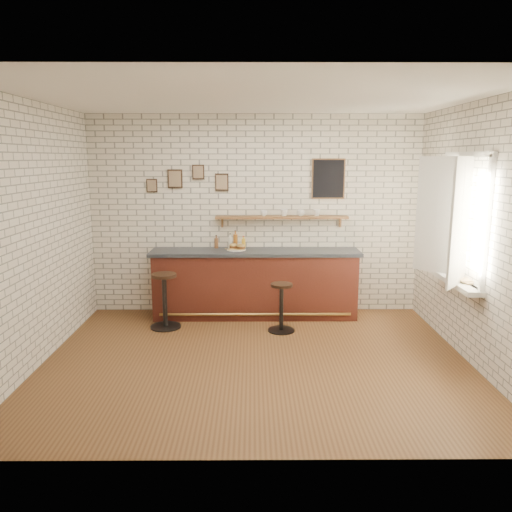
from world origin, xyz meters
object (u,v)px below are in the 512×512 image
Objects in this scene: book_lower at (460,282)px; condiment_bottle_yellow at (244,243)px; bar_stool_right at (281,306)px; book_upper at (459,280)px; ciabatta_sandwich at (237,247)px; bar_counter at (255,283)px; bar_stool_left at (165,299)px; shelf_cup_c at (301,213)px; shelf_cup_a at (264,213)px; shelf_cup_b at (284,213)px; bitters_bottle_brown at (216,243)px; bitters_bottle_amber at (235,241)px; sandwich_plate at (236,250)px; bitters_bottle_white at (230,242)px; shelf_cup_d at (317,213)px.

condiment_bottle_yellow is at bearing 127.20° from book_lower.
bar_stool_right is 3.38× the size of book_upper.
bar_counter is at bearing -6.77° from ciabatta_sandwich.
bar_counter reaches higher than bar_stool_left.
shelf_cup_c is (1.96, 0.73, 1.13)m from bar_stool_left.
bar_counter is 28.23× the size of shelf_cup_a.
book_upper is (1.94, -1.83, -0.59)m from shelf_cup_b.
bar_stool_left is 3.85m from book_upper.
shelf_cup_b is (1.03, 0.01, 0.46)m from bitters_bottle_brown.
bitters_bottle_amber is 1.40m from bar_stool_left.
shelf_cup_c is (0.55, 0.00, 0.00)m from shelf_cup_a.
ciabatta_sandwich reaches higher than sandwich_plate.
bitters_bottle_white is 1.12× the size of book_upper.
ciabatta_sandwich is 0.94× the size of bitters_bottle_amber.
bitters_bottle_brown is at bearing 137.12° from bar_stool_right.
shelf_cup_c is at bearing 0.50° from condiment_bottle_yellow.
bar_stool_right is (0.62, -0.72, -0.70)m from ciabatta_sandwich.
bitters_bottle_brown is (-0.59, 0.19, 0.58)m from bar_counter.
bitters_bottle_amber is at bearing 128.47° from book_lower.
shelf_cup_c is at bearing -36.81° from shelf_cup_b.
shelf_cup_a reaches higher than bar_stool_left.
book_lower is at bearing -89.23° from book_upper.
bar_counter is 1.41m from shelf_cup_d.
bar_counter reaches higher than bar_stool_right.
shelf_cup_d is at bearing -36.81° from shelf_cup_b.
bitters_bottle_brown is at bearing 180.00° from condiment_bottle_yellow.
shelf_cup_d is at bearing 0.29° from bitters_bottle_brown.
bitters_bottle_amber is 2.46× the size of shelf_cup_b.
book_upper is at bearing -31.97° from sandwich_plate.
bar_stool_right is 2.32m from book_lower.
bitters_bottle_amber reaches higher than book_upper.
bar_stool_right is at bearing -115.84° from shelf_cup_a.
bitters_bottle_brown is at bearing 140.65° from shelf_cup_a.
ciabatta_sandwich is 2.44× the size of shelf_cup_d.
sandwich_plate is at bearing 131.58° from bar_stool_right.
shelf_cup_a reaches higher than bar_stool_right.
condiment_bottle_yellow is 0.75× the size of book_lower.
condiment_bottle_yellow is at bearing 103.38° from shelf_cup_c.
sandwich_plate is at bearing -27.54° from bitters_bottle_brown.
condiment_bottle_yellow is 1.47m from bar_stool_left.
bar_counter is at bearing 128.26° from book_lower.
bitters_bottle_white reaches higher than condiment_bottle_yellow.
condiment_bottle_yellow is (-0.18, 0.19, 0.58)m from bar_counter.
bar_stool_right is at bearing -48.42° from sandwich_plate.
shelf_cup_a is 0.80m from shelf_cup_d.
condiment_bottle_yellow is (0.20, 0.00, -0.01)m from bitters_bottle_white.
shelf_cup_b reaches higher than book_upper.
book_upper is at bearing -24.98° from bar_stool_right.
ciabatta_sandwich is at bearing 148.69° from book_upper.
condiment_bottle_yellow is 1.26m from bar_stool_right.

